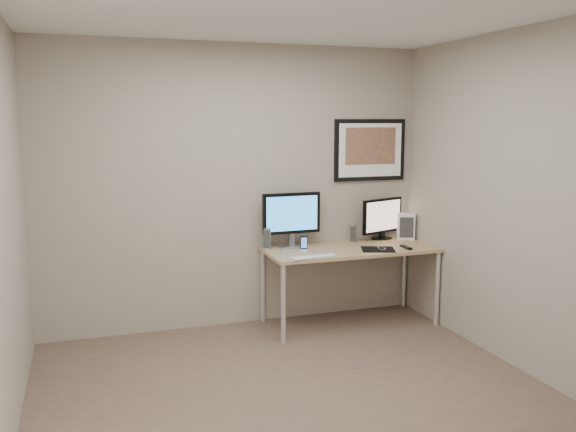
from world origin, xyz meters
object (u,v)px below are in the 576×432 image
object	(u,v)px
speaker_left	(267,238)
fan_unit	(406,226)
speaker_right	(352,233)
monitor_large	(291,217)
monitor_tv	(382,218)
phone_dock	(304,243)
keyboard	(314,257)
framed_art	(370,150)
desk	(350,255)

from	to	relation	value
speaker_left	fan_unit	bearing A→B (deg)	24.35
speaker_right	monitor_large	bearing A→B (deg)	-165.98
fan_unit	monitor_tv	bearing A→B (deg)	-172.18
phone_dock	fan_unit	xyz separation A→B (m)	(1.16, 0.20, 0.06)
speaker_right	keyboard	world-z (taller)	speaker_right
framed_art	keyboard	world-z (taller)	framed_art
phone_dock	monitor_tv	bearing A→B (deg)	25.75
speaker_right	fan_unit	world-z (taller)	fan_unit
desk	phone_dock	bearing A→B (deg)	179.34
desk	keyboard	world-z (taller)	keyboard
monitor_tv	speaker_left	distance (m)	1.23
monitor_tv	phone_dock	size ratio (longest dim) A/B	3.63
framed_art	phone_dock	world-z (taller)	framed_art
speaker_right	desk	bearing A→B (deg)	-108.47
desk	keyboard	bearing A→B (deg)	-149.03
speaker_right	fan_unit	distance (m)	0.57
desk	keyboard	xyz separation A→B (m)	(-0.47, -0.28, 0.07)
framed_art	speaker_right	size ratio (longest dim) A/B	4.25
speaker_left	monitor_large	bearing A→B (deg)	24.75
framed_art	phone_dock	xyz separation A→B (m)	(-0.81, -0.33, -0.82)
framed_art	speaker_right	bearing A→B (deg)	-157.97
desk	speaker_right	xyz separation A→B (m)	(0.14, 0.24, 0.15)
speaker_left	desk	bearing A→B (deg)	9.05
speaker_left	fan_unit	size ratio (longest dim) A/B	0.77
speaker_left	fan_unit	distance (m)	1.46
monitor_large	monitor_tv	bearing A→B (deg)	2.25
monitor_large	fan_unit	distance (m)	1.22
monitor_large	keyboard	size ratio (longest dim) A/B	1.36
framed_art	monitor_tv	world-z (taller)	framed_art
framed_art	keyboard	distance (m)	1.36
monitor_tv	speaker_left	xyz separation A→B (m)	(-1.22, -0.07, -0.12)
fan_unit	speaker_left	bearing A→B (deg)	-156.55
phone_dock	fan_unit	size ratio (longest dim) A/B	0.54
framed_art	monitor_tv	distance (m)	0.69
monitor_tv	speaker_right	xyz separation A→B (m)	(-0.34, -0.03, -0.13)
monitor_large	monitor_tv	xyz separation A→B (m)	(0.98, 0.07, -0.06)
framed_art	speaker_left	bearing A→B (deg)	-173.28
speaker_left	speaker_right	xyz separation A→B (m)	(0.89, 0.04, -0.01)
desk	framed_art	world-z (taller)	framed_art
framed_art	speaker_right	xyz separation A→B (m)	(-0.21, -0.09, -0.80)
desk	fan_unit	size ratio (longest dim) A/B	6.19
framed_art	speaker_right	distance (m)	0.84
framed_art	monitor_tv	size ratio (longest dim) A/B	1.49
phone_dock	fan_unit	distance (m)	1.18
fan_unit	phone_dock	bearing A→B (deg)	-146.90
monitor_tv	keyboard	size ratio (longest dim) A/B	1.21
speaker_left	phone_dock	xyz separation A→B (m)	(0.29, -0.20, -0.03)
monitor_large	fan_unit	world-z (taller)	monitor_large
framed_art	monitor_tv	xyz separation A→B (m)	(0.12, -0.06, -0.67)
framed_art	speaker_left	distance (m)	1.36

